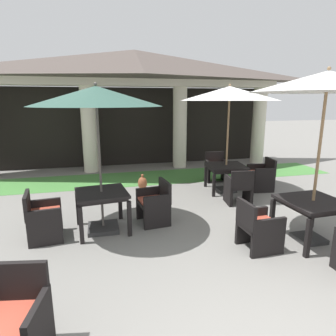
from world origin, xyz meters
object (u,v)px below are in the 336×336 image
(patio_chair_near_foreground_west, at_px, (42,217))
(patio_chair_mid_right_west, at_px, (258,227))
(patio_table_mid_right, at_px, (313,206))
(patio_chair_far_back_south, at_px, (239,187))
(patio_chair_far_back_east, at_px, (262,175))
(patio_umbrella_far_back, at_px, (230,94))
(patio_chair_far_back_north, at_px, (216,168))
(patio_table_far_back, at_px, (226,169))
(patio_umbrella_mid_right, at_px, (327,83))
(patio_chair_near_foreground_east, at_px, (155,203))
(terracotta_urn, at_px, (142,183))
(patio_umbrella_near_foreground, at_px, (96,98))
(patio_table_near_foreground, at_px, (102,197))
(patio_chair_mid_left_north, at_px, (9,323))

(patio_chair_near_foreground_west, relative_size, patio_chair_mid_right_west, 1.04)
(patio_table_mid_right, height_order, patio_chair_far_back_south, patio_chair_far_back_south)
(patio_chair_far_back_east, bearing_deg, patio_umbrella_far_back, 90.00)
(patio_chair_far_back_south, relative_size, patio_chair_far_back_east, 0.98)
(patio_chair_far_back_south, bearing_deg, patio_chair_far_back_north, 90.00)
(patio_table_far_back, height_order, patio_umbrella_far_back, patio_umbrella_far_back)
(patio_chair_near_foreground_west, xyz_separation_m, patio_umbrella_mid_right, (4.50, -1.15, 2.23))
(patio_chair_near_foreground_east, xyz_separation_m, patio_chair_far_back_south, (2.12, 0.59, 0.00))
(patio_chair_near_foreground_east, xyz_separation_m, patio_chair_far_back_north, (2.37, 2.59, -0.00))
(patio_chair_far_back_east, relative_size, terracotta_urn, 1.99)
(patio_umbrella_near_foreground, distance_m, patio_chair_far_back_east, 4.97)
(terracotta_urn, bearing_deg, patio_chair_near_foreground_east, -92.33)
(patio_table_far_back, bearing_deg, patio_table_near_foreground, -152.32)
(patio_umbrella_near_foreground, xyz_separation_m, patio_table_far_back, (3.26, 1.71, -1.80))
(patio_chair_far_back_south, relative_size, terracotta_urn, 1.95)
(patio_chair_mid_left_north, xyz_separation_m, patio_umbrella_far_back, (4.15, 4.38, 2.13))
(patio_table_near_foreground, xyz_separation_m, patio_chair_near_foreground_east, (1.02, 0.12, -0.25))
(patio_chair_mid_right_west, height_order, terracotta_urn, patio_chair_mid_right_west)
(patio_table_far_back, bearing_deg, patio_chair_mid_right_west, -105.28)
(patio_umbrella_near_foreground, height_order, patio_table_mid_right, patio_umbrella_near_foreground)
(patio_table_mid_right, xyz_separation_m, patio_table_far_back, (-0.21, 2.99, -0.02))
(patio_table_far_back, bearing_deg, patio_chair_far_back_north, 82.72)
(patio_chair_far_back_north, bearing_deg, patio_table_mid_right, 98.51)
(patio_table_near_foreground, height_order, patio_chair_mid_left_north, patio_chair_mid_left_north)
(patio_chair_near_foreground_east, distance_m, terracotta_urn, 2.26)
(patio_chair_near_foreground_west, distance_m, patio_chair_far_back_east, 5.55)
(patio_chair_far_back_south, bearing_deg, terracotta_urn, 148.06)
(patio_chair_mid_left_north, distance_m, patio_table_mid_right, 4.59)
(patio_chair_near_foreground_west, relative_size, patio_chair_mid_left_north, 0.98)
(patio_chair_mid_right_west, bearing_deg, patio_chair_far_back_east, 145.33)
(patio_table_near_foreground, relative_size, patio_table_far_back, 0.94)
(patio_umbrella_mid_right, height_order, patio_table_far_back, patio_umbrella_mid_right)
(patio_chair_mid_left_north, height_order, patio_chair_mid_right_west, patio_chair_mid_left_north)
(patio_chair_far_back_north, relative_size, terracotta_urn, 2.01)
(patio_chair_mid_left_north, distance_m, patio_chair_far_back_north, 6.87)
(patio_chair_near_foreground_east, bearing_deg, patio_table_far_back, -61.64)
(patio_chair_near_foreground_east, bearing_deg, patio_table_mid_right, -126.54)
(patio_table_mid_right, height_order, patio_chair_far_back_east, patio_chair_far_back_east)
(patio_chair_far_back_south, bearing_deg, patio_chair_near_foreground_west, -161.27)
(patio_chair_near_foreground_east, relative_size, patio_chair_far_back_south, 1.01)
(terracotta_urn, bearing_deg, patio_chair_mid_left_north, -111.59)
(patio_table_near_foreground, xyz_separation_m, patio_umbrella_far_back, (3.26, 1.71, 1.88))
(patio_chair_far_back_south, bearing_deg, patio_chair_mid_left_north, -132.61)
(patio_chair_far_back_south, xyz_separation_m, terracotta_urn, (-2.03, 1.65, -0.23))
(patio_chair_mid_left_north, xyz_separation_m, patio_chair_far_back_north, (4.28, 5.38, -0.00))
(patio_chair_near_foreground_west, xyz_separation_m, patio_chair_mid_left_north, (0.13, -2.55, -0.01))
(patio_chair_near_foreground_east, distance_m, patio_umbrella_mid_right, 3.61)
(patio_table_near_foreground, xyz_separation_m, patio_chair_far_back_north, (3.39, 2.71, -0.25))
(patio_table_near_foreground, relative_size, patio_chair_far_back_east, 1.16)
(patio_chair_near_foreground_west, height_order, patio_chair_mid_right_west, patio_chair_near_foreground_west)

